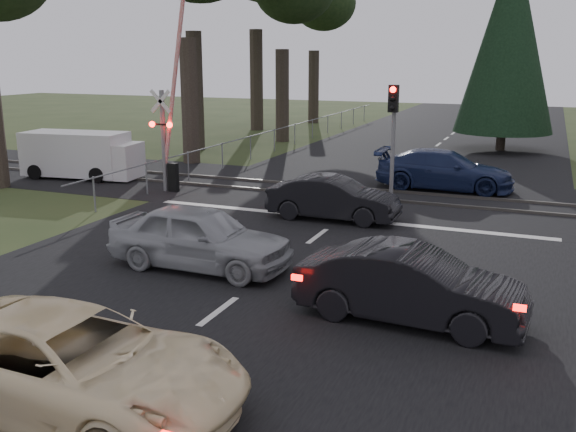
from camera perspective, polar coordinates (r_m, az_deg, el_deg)
The scene contains 16 objects.
ground at distance 13.22m, azimuth -6.21°, elevation -8.44°, with size 120.00×120.00×0.00m, color #2E3D1B.
road at distance 22.11m, azimuth 6.10°, elevation 0.83°, with size 14.00×100.00×0.01m, color black.
rail_corridor at distance 23.99m, azimuth 7.43°, elevation 1.85°, with size 120.00×8.00×0.01m, color black.
stop_line at distance 20.43m, azimuth 4.69°, elevation -0.22°, with size 13.00×0.35×0.00m, color silver.
rail_near at distance 23.23m, azimuth 6.93°, elevation 1.57°, with size 120.00×0.12×0.10m, color #59544C.
rail_far at distance 24.74m, azimuth 7.91°, elevation 2.31°, with size 120.00×0.12×0.10m, color #59544C.
crossing_signal at distance 24.54m, azimuth -10.57°, elevation 6.86°, with size 1.62×0.38×6.96m.
traffic_signal_center at distance 22.05m, azimuth 9.31°, elevation 8.08°, with size 0.32×0.48×4.10m.
conifer_tree at distance 36.80m, azimuth 19.06°, elevation 14.83°, with size 5.20×5.20×11.00m.
fence_left at distance 36.27m, azimuth -0.27°, elevation 6.10°, with size 0.10×36.00×1.20m, color slate, non-canonical shape.
cream_coupe at distance 9.99m, azimuth -18.71°, elevation -12.29°, with size 2.44×5.30×1.47m, color #FAE4B3.
dark_hatchback at distance 12.67m, azimuth 10.84°, elevation -6.11°, with size 1.53×4.40×1.45m, color black.
silver_car at distance 15.64m, azimuth -7.82°, elevation -1.89°, with size 1.83×4.54×1.55m, color #96999D.
blue_sedan at distance 25.45m, azimuth 13.73°, elevation 3.98°, with size 2.12×5.21×1.51m, color #18234A.
dark_car_far at distance 20.19m, azimuth 4.05°, elevation 1.56°, with size 1.44×4.12×1.36m, color black.
white_van at distance 28.40m, azimuth -17.67°, elevation 5.19°, with size 5.12×2.40×1.93m.
Camera 1 is at (5.88, -10.71, 5.05)m, focal length 40.00 mm.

